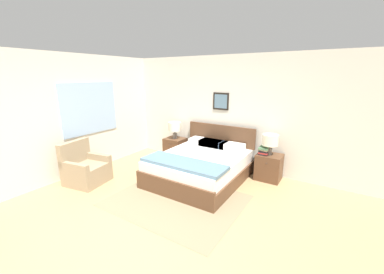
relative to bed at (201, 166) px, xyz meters
name	(u,v)px	position (x,y,z in m)	size (l,w,h in m)	color
ground_plane	(136,237)	(0.19, -2.10, -0.30)	(16.00, 16.00, 0.00)	tan
wall_back	(231,113)	(0.19, 1.05, 1.00)	(7.72, 0.09, 2.60)	silver
wall_left	(98,112)	(-2.49, -0.55, 1.00)	(0.08, 5.52, 2.60)	silver
area_rug_main	(176,200)	(0.09, -1.01, -0.30)	(2.23, 1.77, 0.01)	#897556
bed	(201,166)	(0.00, 0.00, 0.00)	(1.69, 1.99, 1.01)	brown
armchair	(85,169)	(-1.93, -1.40, -0.02)	(0.81, 0.82, 0.86)	#998466
nightstand_near_window	(175,148)	(-1.22, 0.75, -0.03)	(0.50, 0.46, 0.55)	brown
nightstand_by_door	(269,167)	(1.22, 0.75, -0.03)	(0.50, 0.46, 0.55)	brown
table_lamp_near_window	(175,127)	(-1.21, 0.73, 0.55)	(0.32, 0.32, 0.43)	slate
table_lamp_by_door	(270,141)	(1.21, 0.73, 0.55)	(0.32, 0.32, 0.43)	slate
book_thick_bottom	(264,154)	(1.11, 0.71, 0.26)	(0.18, 0.24, 0.03)	#232328
book_hardcover_middle	(264,152)	(1.11, 0.71, 0.29)	(0.19, 0.23, 0.03)	#B7332D
book_novel_upper	(264,151)	(1.11, 0.71, 0.33)	(0.19, 0.21, 0.04)	#232328
book_slim_near_top	(264,149)	(1.11, 0.71, 0.36)	(0.23, 0.23, 0.03)	beige
book_paperback_top	(264,148)	(1.11, 0.71, 0.39)	(0.21, 0.27, 0.04)	#4C7551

